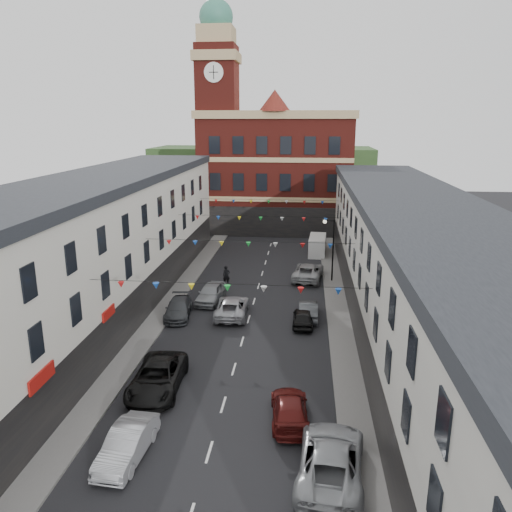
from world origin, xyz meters
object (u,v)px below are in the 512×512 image
(moving_car, at_px, (232,307))
(pedestrian, at_px, (226,276))
(street_lamp, at_px, (331,242))
(car_left_d, at_px, (178,309))
(car_right_f, at_px, (308,271))
(white_van, at_px, (317,245))
(car_left_b, at_px, (127,444))
(car_right_d, at_px, (303,317))
(car_left_e, at_px, (211,293))
(car_left_c, at_px, (157,377))
(car_right_c, at_px, (290,409))
(car_right_b, at_px, (331,460))
(car_right_e, at_px, (308,310))

(moving_car, bearing_deg, pedestrian, -79.35)
(street_lamp, relative_size, moving_car, 1.16)
(car_left_d, xyz_separation_m, moving_car, (4.11, 0.64, 0.05))
(car_right_f, height_order, white_van, white_van)
(car_right_f, relative_size, moving_car, 1.09)
(street_lamp, relative_size, car_right_f, 1.06)
(car_left_d, distance_m, pedestrian, 8.39)
(pedestrian, bearing_deg, car_left_b, -111.92)
(car_right_d, bearing_deg, car_left_e, -28.53)
(car_right_f, relative_size, white_van, 1.20)
(car_left_d, distance_m, car_right_d, 9.71)
(moving_car, bearing_deg, car_left_d, 7.19)
(car_left_c, bearing_deg, car_right_c, -18.90)
(car_right_c, height_order, pedestrian, pedestrian)
(car_right_c, bearing_deg, car_left_b, 22.39)
(car_left_d, bearing_deg, pedestrian, 66.60)
(street_lamp, bearing_deg, car_left_d, -140.39)
(car_left_e, height_order, pedestrian, pedestrian)
(white_van, bearing_deg, car_right_f, -92.88)
(car_right_c, xyz_separation_m, white_van, (2.00, 33.14, 0.38))
(car_right_c, relative_size, moving_car, 0.88)
(car_right_f, bearing_deg, car_left_d, 53.31)
(moving_car, bearing_deg, car_left_c, 75.77)
(car_left_c, xyz_separation_m, car_left_d, (-1.55, 10.88, -0.13))
(car_right_b, relative_size, pedestrian, 3.20)
(car_left_c, relative_size, car_right_d, 1.52)
(car_left_b, height_order, moving_car, car_left_b)
(car_right_d, relative_size, white_van, 0.80)
(car_left_b, height_order, white_van, white_van)
(car_right_e, xyz_separation_m, car_right_f, (-0.02, 9.78, 0.11))
(car_left_c, bearing_deg, car_right_e, 51.54)
(car_left_d, bearing_deg, car_left_c, -87.93)
(car_left_d, bearing_deg, white_van, 54.94)
(street_lamp, xyz_separation_m, car_right_f, (-2.01, 0.57, -3.12))
(moving_car, height_order, white_van, white_van)
(car_right_e, relative_size, white_van, 0.87)
(car_left_e, relative_size, moving_car, 0.89)
(car_left_c, distance_m, white_van, 32.34)
(car_left_c, bearing_deg, pedestrian, 84.81)
(street_lamp, bearing_deg, car_right_c, -97.28)
(car_left_d, height_order, pedestrian, pedestrian)
(street_lamp, relative_size, car_right_e, 1.47)
(street_lamp, relative_size, car_left_b, 1.36)
(car_left_e, xyz_separation_m, car_right_e, (8.16, -2.76, -0.11))
(car_left_c, relative_size, car_right_b, 0.97)
(car_left_b, distance_m, car_right_b, 9.11)
(car_left_c, relative_size, car_right_f, 1.02)
(car_right_f, bearing_deg, car_right_d, 95.08)
(car_left_e, bearing_deg, car_left_c, -85.64)
(car_right_d, xyz_separation_m, white_van, (1.42, 20.78, 0.40))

